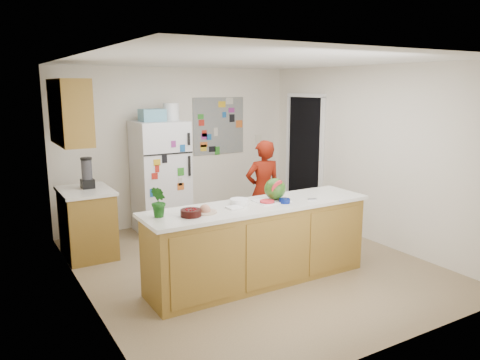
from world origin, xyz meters
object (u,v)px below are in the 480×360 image
refrigerator (161,177)px  cherry_bowl (191,213)px  watermelon (275,189)px  person (263,191)px

refrigerator → cherry_bowl: 2.53m
watermelon → cherry_bowl: (-1.11, -0.12, -0.10)m
cherry_bowl → watermelon: bearing=5.9°
refrigerator → watermelon: bearing=-78.0°
watermelon → person: bearing=62.5°
refrigerator → person: (1.11, -1.16, -0.12)m
refrigerator → watermelon: 2.39m
person → refrigerator: bearing=-36.7°
refrigerator → person: size_ratio=1.16×
cherry_bowl → person: bearing=36.8°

